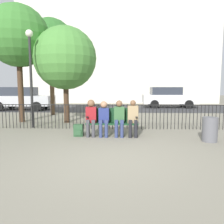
{
  "coord_description": "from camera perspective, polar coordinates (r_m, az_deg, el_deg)",
  "views": [
    {
      "loc": [
        0.26,
        -4.69,
        1.6
      ],
      "look_at": [
        0.0,
        2.39,
        0.8
      ],
      "focal_mm": 35.0,
      "sensor_mm": 36.0,
      "label": 1
    }
  ],
  "objects": [
    {
      "name": "ground_plane",
      "position": [
        4.96,
        -1.03,
        -12.38
      ],
      "size": [
        80.0,
        80.0,
        0.0
      ],
      "primitive_type": "plane",
      "color": "gray"
    },
    {
      "name": "park_bench",
      "position": [
        7.25,
        0.02,
        -2.34
      ],
      "size": [
        1.7,
        0.45,
        0.92
      ],
      "color": "#14381E",
      "rests_on": "ground"
    },
    {
      "name": "seated_person_0",
      "position": [
        7.15,
        -5.49,
        -0.89
      ],
      "size": [
        0.34,
        0.39,
        1.21
      ],
      "color": "#3D3D42",
      "rests_on": "ground"
    },
    {
      "name": "seated_person_1",
      "position": [
        7.11,
        -2.15,
        -1.19
      ],
      "size": [
        0.34,
        0.39,
        1.15
      ],
      "color": "navy",
      "rests_on": "ground"
    },
    {
      "name": "seated_person_2",
      "position": [
        7.09,
        1.89,
        -1.15
      ],
      "size": [
        0.34,
        0.39,
        1.18
      ],
      "color": "navy",
      "rests_on": "ground"
    },
    {
      "name": "seated_person_3",
      "position": [
        7.1,
        5.48,
        -1.18
      ],
      "size": [
        0.34,
        0.39,
        1.19
      ],
      "color": "black",
      "rests_on": "ground"
    },
    {
      "name": "backpack",
      "position": [
        7.29,
        -8.74,
        -4.76
      ],
      "size": [
        0.3,
        0.27,
        0.39
      ],
      "color": "#284C2D",
      "rests_on": "ground"
    },
    {
      "name": "fence_railing",
      "position": [
        8.4,
        0.2,
        -0.67
      ],
      "size": [
        9.01,
        0.03,
        0.95
      ],
      "color": "black",
      "rests_on": "ground"
    },
    {
      "name": "tree_0",
      "position": [
        11.14,
        -23.32,
        17.67
      ],
      "size": [
        2.75,
        2.75,
        5.26
      ],
      "color": "#422D1E",
      "rests_on": "ground"
    },
    {
      "name": "tree_1",
      "position": [
        10.16,
        -12.12,
        13.52
      ],
      "size": [
        2.77,
        2.77,
        4.27
      ],
      "color": "#422D1E",
      "rests_on": "ground"
    },
    {
      "name": "tree_2",
      "position": [
        13.46,
        -15.71,
        16.92
      ],
      "size": [
        2.71,
        2.71,
        5.48
      ],
      "color": "brown",
      "rests_on": "ground"
    },
    {
      "name": "lamp_post",
      "position": [
        9.23,
        -20.52,
        11.63
      ],
      "size": [
        0.28,
        0.28,
        3.8
      ],
      "color": "black",
      "rests_on": "ground"
    },
    {
      "name": "street_surface",
      "position": [
        16.77,
        1.2,
        1.0
      ],
      "size": [
        24.0,
        6.0,
        0.01
      ],
      "color": "#333335",
      "rests_on": "ground"
    },
    {
      "name": "parked_car_0",
      "position": [
        16.81,
        -22.54,
        3.38
      ],
      "size": [
        4.2,
        1.94,
        1.62
      ],
      "color": "#B7B7BC",
      "rests_on": "ground"
    },
    {
      "name": "parked_car_1",
      "position": [
        18.04,
        14.48,
        3.85
      ],
      "size": [
        4.2,
        1.94,
        1.62
      ],
      "color": "silver",
      "rests_on": "ground"
    },
    {
      "name": "building_facade",
      "position": [
        25.27,
        1.55,
        18.78
      ],
      "size": [
        20.0,
        6.0,
        13.99
      ],
      "color": "beige",
      "rests_on": "ground"
    },
    {
      "name": "trash_bin",
      "position": [
        7.1,
        24.18,
        -4.16
      ],
      "size": [
        0.44,
        0.44,
        0.73
      ],
      "color": "#56565B",
      "rests_on": "ground"
    }
  ]
}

